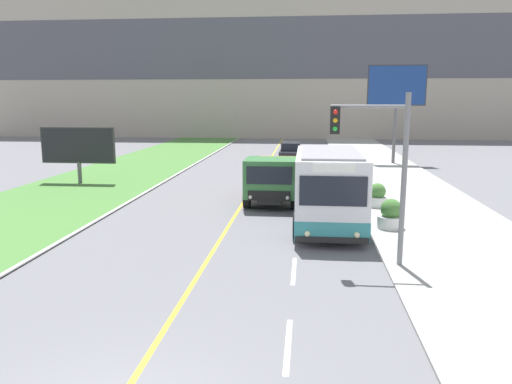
# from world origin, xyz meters

# --- Properties ---
(lane_marking_centre) EXTENTS (2.88, 140.00, 0.01)m
(lane_marking_centre) POSITION_xyz_m (0.41, 2.89, 0.00)
(lane_marking_centre) COLOR gold
(lane_marking_centre) RESTS_ON ground_plane
(apartment_block_background) EXTENTS (80.00, 8.04, 21.60)m
(apartment_block_background) POSITION_xyz_m (0.00, 62.21, 10.80)
(apartment_block_background) COLOR #A89E8E
(apartment_block_background) RESTS_ON ground_plane
(city_bus) EXTENTS (2.68, 6.01, 3.07)m
(city_bus) POSITION_xyz_m (3.96, 12.85, 1.55)
(city_bus) COLOR silver
(city_bus) RESTS_ON ground_plane
(dump_truck) EXTENTS (2.49, 6.11, 2.30)m
(dump_truck) POSITION_xyz_m (1.43, 17.44, 1.18)
(dump_truck) COLOR black
(dump_truck) RESTS_ON ground_plane
(car_distant) EXTENTS (1.80, 4.30, 1.45)m
(car_distant) POSITION_xyz_m (1.75, 35.60, 0.69)
(car_distant) COLOR black
(car_distant) RESTS_ON ground_plane
(traffic_light_mast) EXTENTS (2.28, 0.32, 5.21)m
(traffic_light_mast) POSITION_xyz_m (5.23, 8.45, 3.34)
(traffic_light_mast) COLOR slate
(traffic_light_mast) RESTS_ON ground_plane
(billboard_large) EXTENTS (4.45, 0.24, 7.61)m
(billboard_large) POSITION_xyz_m (9.88, 33.58, 5.76)
(billboard_large) COLOR #59595B
(billboard_large) RESTS_ON ground_plane
(billboard_small) EXTENTS (4.53, 0.24, 3.39)m
(billboard_small) POSITION_xyz_m (-10.56, 22.20, 2.26)
(billboard_small) COLOR #59595B
(billboard_small) RESTS_ON ground_plane
(planter_round_near) EXTENTS (1.02, 1.02, 1.16)m
(planter_round_near) POSITION_xyz_m (6.37, 12.86, 0.59)
(planter_round_near) COLOR silver
(planter_round_near) RESTS_ON sidewalk_right
(planter_round_second) EXTENTS (0.95, 0.95, 1.11)m
(planter_round_second) POSITION_xyz_m (6.38, 16.82, 0.57)
(planter_round_second) COLOR silver
(planter_round_second) RESTS_ON sidewalk_right
(planter_round_third) EXTENTS (1.00, 1.00, 1.19)m
(planter_round_third) POSITION_xyz_m (6.17, 20.78, 0.60)
(planter_round_third) COLOR silver
(planter_round_third) RESTS_ON sidewalk_right
(planter_round_far) EXTENTS (0.97, 0.97, 1.14)m
(planter_round_far) POSITION_xyz_m (6.30, 24.75, 0.58)
(planter_round_far) COLOR silver
(planter_round_far) RESTS_ON sidewalk_right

